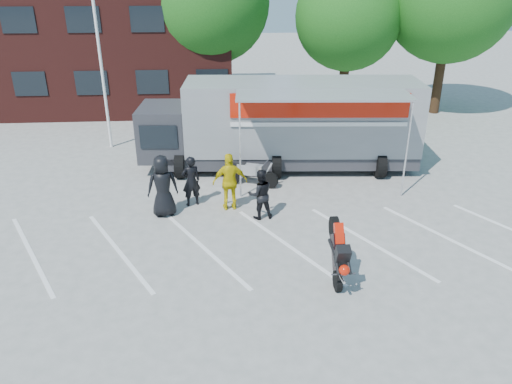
{
  "coord_description": "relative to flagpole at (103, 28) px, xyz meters",
  "views": [
    {
      "loc": [
        -1.55,
        -11.38,
        7.36
      ],
      "look_at": [
        -0.63,
        1.87,
        1.3
      ],
      "focal_mm": 35.0,
      "sensor_mm": 36.0,
      "label": 1
    }
  ],
  "objects": [
    {
      "name": "ground",
      "position": [
        6.24,
        -10.0,
        -5.05
      ],
      "size": [
        100.0,
        100.0,
        0.0
      ],
      "primitive_type": "plane",
      "color": "#A5A49F",
      "rests_on": "ground"
    },
    {
      "name": "transporter_truck",
      "position": [
        7.23,
        -2.99,
        -5.05
      ],
      "size": [
        11.06,
        5.85,
        3.42
      ],
      "primitive_type": null,
      "rotation": [
        0.0,
        0.0,
        -0.06
      ],
      "color": "gray",
      "rests_on": "ground"
    },
    {
      "name": "parked_motorcycle",
      "position": [
        5.69,
        -4.72,
        -5.05
      ],
      "size": [
        2.15,
        1.38,
        1.07
      ],
      "primitive_type": null,
      "rotation": [
        0.0,
        0.0,
        1.2
      ],
      "color": "#BBBBC0",
      "rests_on": "ground"
    },
    {
      "name": "spectator_leather_c",
      "position": [
        5.81,
        -7.26,
        -4.23
      ],
      "size": [
        0.89,
        0.74,
        1.64
      ],
      "primitive_type": "imported",
      "rotation": [
        0.0,
        0.0,
        3.3
      ],
      "color": "black",
      "rests_on": "ground"
    },
    {
      "name": "stunt_bike_rider",
      "position": [
        7.41,
        -10.67,
        -5.05
      ],
      "size": [
        0.76,
        1.59,
        1.86
      ],
      "primitive_type": null,
      "rotation": [
        0.0,
        0.0,
        0.01
      ],
      "color": "black",
      "rests_on": "ground"
    },
    {
      "name": "spectator_hivis",
      "position": [
        4.88,
        -6.55,
        -4.09
      ],
      "size": [
        1.17,
        0.59,
        1.93
      ],
      "primitive_type": "imported",
      "rotation": [
        0.0,
        0.0,
        3.25
      ],
      "color": "#D9C10B",
      "rests_on": "ground"
    },
    {
      "name": "office_building",
      "position": [
        -3.76,
        8.0,
        -1.55
      ],
      "size": [
        18.0,
        8.0,
        7.0
      ],
      "primitive_type": "cube",
      "color": "#4A1B17",
      "rests_on": "ground"
    },
    {
      "name": "parking_bay_lines",
      "position": [
        6.24,
        -9.0,
        -5.05
      ],
      "size": [
        18.09,
        13.33,
        0.01
      ],
      "primitive_type": "cube",
      "rotation": [
        0.0,
        0.0,
        0.52
      ],
      "color": "white",
      "rests_on": "ground"
    },
    {
      "name": "tree_mid",
      "position": [
        11.24,
        5.0,
        -0.11
      ],
      "size": [
        5.44,
        5.44,
        7.68
      ],
      "color": "#382314",
      "rests_on": "ground"
    },
    {
      "name": "spectator_leather_b",
      "position": [
        3.6,
        -6.16,
        -4.19
      ],
      "size": [
        0.73,
        0.59,
        1.72
      ],
      "primitive_type": "imported",
      "rotation": [
        0.0,
        0.0,
        3.47
      ],
      "color": "black",
      "rests_on": "ground"
    },
    {
      "name": "flagpole",
      "position": [
        0.0,
        0.0,
        0.0
      ],
      "size": [
        1.61,
        0.12,
        8.0
      ],
      "color": "white",
      "rests_on": "ground"
    },
    {
      "name": "spectator_leather_a",
      "position": [
        2.75,
        -6.84,
        -4.05
      ],
      "size": [
        1.11,
        0.85,
        2.01
      ],
      "primitive_type": "imported",
      "rotation": [
        0.0,
        0.0,
        3.38
      ],
      "color": "black",
      "rests_on": "ground"
    },
    {
      "name": "tree_left",
      "position": [
        4.24,
        6.0,
        0.51
      ],
      "size": [
        6.12,
        6.12,
        8.64
      ],
      "color": "#382314",
      "rests_on": "ground"
    }
  ]
}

